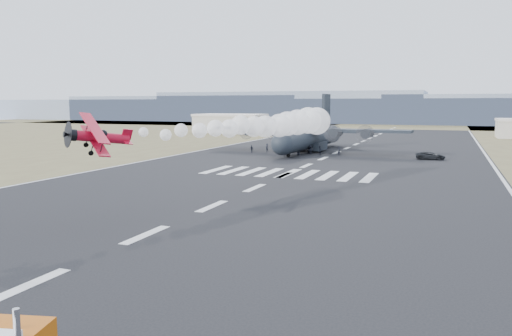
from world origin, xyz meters
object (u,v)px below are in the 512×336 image
Objects in this scene: crew_e at (299,151)px; support_vehicle at (430,156)px; crew_c at (311,150)px; crew_h at (284,151)px; crew_b at (319,150)px; crew_f at (309,150)px; transport_aircraft at (310,136)px; hangar_left at (230,123)px; crew_g at (267,148)px; crew_a at (339,151)px; crew_d at (252,149)px; aerobatic_biplane at (97,137)px.

support_vehicle is at bearing -174.01° from crew_e.
crew_c is 6.14m from crew_h.
crew_b is 2.55m from crew_f.
crew_e is at bearing -86.46° from transport_aircraft.
hangar_left is at bearing 160.58° from crew_h.
hangar_left reaches higher than crew_f.
crew_h reaches higher than crew_g.
crew_a is 11.14m from crew_h.
crew_e is (45.83, -68.56, -2.53)m from hangar_left.
crew_d is 0.89× the size of crew_f.
crew_a is 18.73m from crew_d.
crew_d is 11.01m from crew_e.
support_vehicle is 25.42m from crew_e.
hangar_left is 75.01m from crew_g.
crew_h is (-2.60, -1.49, 0.04)m from crew_e.
hangar_left is 81.18m from crew_c.
hangar_left is 75.39m from transport_aircraft.
aerobatic_biplane is at bearing 94.06° from crew_e.
support_vehicle is 24.06m from crew_f.
aerobatic_biplane is 61.54m from crew_h.
hangar_left reaches higher than support_vehicle.
crew_e is (10.91, -1.50, 0.09)m from crew_d.
crew_b is at bearing -53.22° from hangar_left.
crew_a is 3.99m from crew_b.
crew_h is (-2.94, 61.10, -6.68)m from aerobatic_biplane.
crew_h is (-28.00, -2.48, 0.19)m from support_vehicle.
crew_c reaches higher than crew_e.
crew_g is (2.69, 2.21, 0.13)m from crew_d.
crew_f is at bearing -111.56° from crew_e.
crew_f is (1.42, 2.99, 0.01)m from crew_e.
crew_h is (5.61, -5.20, 0.01)m from crew_g.
crew_a is at bearing -52.39° from crew_f.
crew_d is (-36.30, 0.51, 0.06)m from support_vehicle.
crew_e is (-1.75, -2.84, -0.02)m from crew_c.
hangar_left is at bearing 167.04° from crew_g.
aerobatic_biplane is 3.22× the size of crew_a.
support_vehicle is at bearing 107.71° from crew_c.
crew_c is (-2.07, 0.69, -0.01)m from crew_b.
crew_f is at bearing 87.03° from crew_h.
crew_f is at bearing 80.39° from support_vehicle.
crew_e is at bearing -163.34° from crew_f.
crew_e is at bearing 107.28° from aerobatic_biplane.
crew_c is 0.98× the size of crew_g.
crew_a is at bearing -158.41° from crew_e.
crew_b reaches higher than crew_a.
aerobatic_biplane is 65.79m from crew_c.
crew_h reaches higher than crew_e.
support_vehicle is 36.31m from crew_d.
transport_aircraft reaches higher than hangar_left.
crew_g reaches higher than crew_f.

